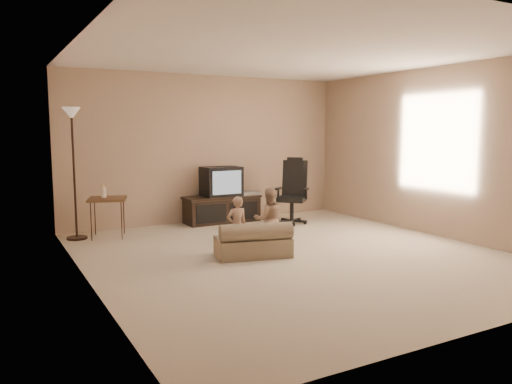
% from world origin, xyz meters
% --- Properties ---
extents(floor, '(5.50, 5.50, 0.00)m').
position_xyz_m(floor, '(0.00, 0.00, 0.00)').
color(floor, beige).
rests_on(floor, ground).
extents(room_shell, '(5.50, 5.50, 5.50)m').
position_xyz_m(room_shell, '(0.00, 0.00, 1.52)').
color(room_shell, white).
rests_on(room_shell, floor).
extents(tv_stand, '(1.34, 0.50, 0.95)m').
position_xyz_m(tv_stand, '(0.16, 2.49, 0.40)').
color(tv_stand, black).
rests_on(tv_stand, floor).
extents(office_chair, '(0.72, 0.72, 1.11)m').
position_xyz_m(office_chair, '(1.18, 1.85, 0.40)').
color(office_chair, black).
rests_on(office_chair, floor).
extents(side_table, '(0.67, 0.67, 0.79)m').
position_xyz_m(side_table, '(-1.83, 2.21, 0.57)').
color(side_table, brown).
rests_on(side_table, floor).
extents(floor_lamp, '(0.29, 0.29, 1.89)m').
position_xyz_m(floor_lamp, '(-2.26, 2.29, 1.38)').
color(floor_lamp, black).
rests_on(floor_lamp, floor).
extents(child_sofa, '(1.01, 0.72, 0.45)m').
position_xyz_m(child_sofa, '(-0.49, 0.15, 0.18)').
color(child_sofa, gray).
rests_on(child_sofa, floor).
extents(toddler_left, '(0.28, 0.21, 0.75)m').
position_xyz_m(toddler_left, '(-0.63, 0.35, 0.37)').
color(toddler_left, tan).
rests_on(toddler_left, floor).
extents(toddler_right, '(0.45, 0.33, 0.82)m').
position_xyz_m(toddler_right, '(-0.15, 0.38, 0.41)').
color(toddler_right, tan).
rests_on(toddler_right, floor).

